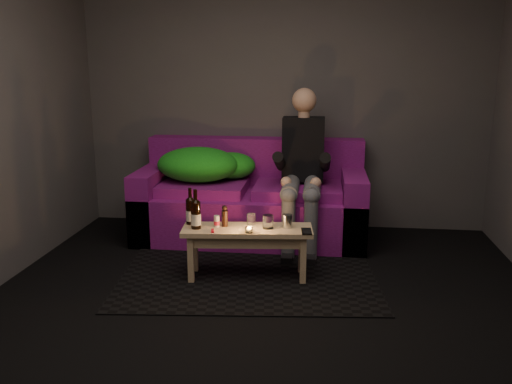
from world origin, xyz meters
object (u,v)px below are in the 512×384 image
(beer_bottle_b, at_px, (196,214))
(steel_cup, at_px, (287,221))
(person, at_px, (302,166))
(coffee_table, at_px, (247,237))
(sofa, at_px, (252,203))
(beer_bottle_a, at_px, (190,211))

(beer_bottle_b, bearing_deg, steel_cup, 8.51)
(steel_cup, bearing_deg, person, 84.74)
(coffee_table, relative_size, beer_bottle_b, 3.34)
(beer_bottle_b, relative_size, steel_cup, 2.93)
(sofa, xyz_separation_m, steel_cup, (0.40, -1.01, 0.13))
(beer_bottle_a, xyz_separation_m, steel_cup, (0.76, -0.01, -0.05))
(person, height_order, beer_bottle_b, person)
(sofa, bearing_deg, beer_bottle_b, -104.43)
(coffee_table, height_order, steel_cup, steel_cup)
(sofa, xyz_separation_m, coffee_table, (0.10, -1.05, 0.00))
(beer_bottle_a, bearing_deg, beer_bottle_b, -58.23)
(person, bearing_deg, steel_cup, -95.26)
(beer_bottle_b, bearing_deg, person, 50.73)
(person, relative_size, beer_bottle_a, 4.90)
(person, xyz_separation_m, beer_bottle_b, (-0.77, -0.94, -0.21))
(beer_bottle_a, distance_m, beer_bottle_b, 0.13)
(coffee_table, height_order, beer_bottle_a, beer_bottle_a)
(steel_cup, bearing_deg, beer_bottle_b, -171.49)
(coffee_table, height_order, beer_bottle_b, beer_bottle_b)
(beer_bottle_b, height_order, steel_cup, beer_bottle_b)
(beer_bottle_b, bearing_deg, sofa, 75.57)
(person, distance_m, coffee_table, 1.04)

